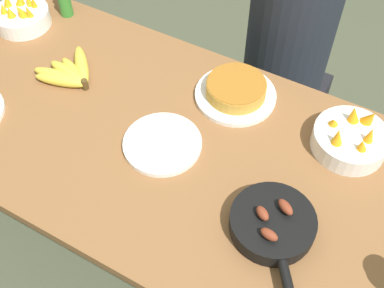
% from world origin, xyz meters
% --- Properties ---
extents(ground_plane, '(14.00, 14.00, 0.00)m').
position_xyz_m(ground_plane, '(0.00, 0.00, 0.00)').
color(ground_plane, '#474C38').
extents(dining_table, '(1.86, 0.80, 0.76)m').
position_xyz_m(dining_table, '(0.00, 0.00, 0.66)').
color(dining_table, brown).
rests_on(dining_table, ground_plane).
extents(banana_bunch, '(0.21, 0.21, 0.04)m').
position_xyz_m(banana_bunch, '(-0.48, 0.07, 0.78)').
color(banana_bunch, gold).
rests_on(banana_bunch, dining_table).
extents(skillet, '(0.25, 0.31, 0.08)m').
position_xyz_m(skillet, '(0.30, -0.12, 0.79)').
color(skillet, black).
rests_on(skillet, dining_table).
extents(frittata_plate_center, '(0.25, 0.25, 0.06)m').
position_xyz_m(frittata_plate_center, '(0.01, 0.25, 0.79)').
color(frittata_plate_center, white).
rests_on(frittata_plate_center, dining_table).
extents(empty_plate_far_left, '(0.22, 0.22, 0.02)m').
position_xyz_m(empty_plate_far_left, '(-0.08, -0.02, 0.77)').
color(empty_plate_far_left, white).
rests_on(empty_plate_far_left, dining_table).
extents(fruit_bowl_mango, '(0.19, 0.19, 0.11)m').
position_xyz_m(fruit_bowl_mango, '(-0.80, 0.20, 0.80)').
color(fruit_bowl_mango, white).
rests_on(fruit_bowl_mango, dining_table).
extents(fruit_bowl_citrus, '(0.21, 0.21, 0.11)m').
position_xyz_m(fruit_bowl_citrus, '(0.38, 0.23, 0.80)').
color(fruit_bowl_citrus, white).
rests_on(fruit_bowl_citrus, dining_table).
extents(person_figure, '(0.34, 0.34, 1.24)m').
position_xyz_m(person_figure, '(0.04, 0.65, 0.52)').
color(person_figure, black).
rests_on(person_figure, ground_plane).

